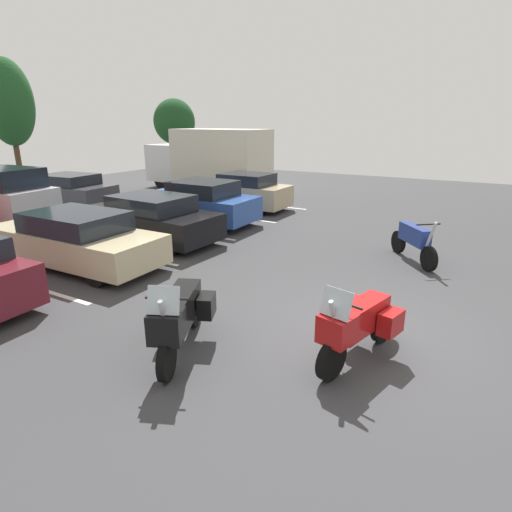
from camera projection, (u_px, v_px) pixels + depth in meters
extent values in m
cube|color=#38383A|center=(360.00, 337.00, 7.26)|extent=(44.00, 44.00, 0.10)
cylinder|color=black|center=(331.00, 360.00, 5.91)|extent=(0.63, 0.27, 0.61)
cylinder|color=black|center=(383.00, 324.00, 6.94)|extent=(0.63, 0.27, 0.61)
cube|color=#A51414|center=(361.00, 317.00, 6.30)|extent=(1.18, 0.62, 0.46)
cylinder|color=#B2B2B7|center=(338.00, 332.00, 5.87)|extent=(0.50, 0.19, 1.09)
cylinder|color=black|center=(343.00, 303.00, 5.80)|extent=(0.19, 0.61, 0.04)
cube|color=#A51414|center=(337.00, 329.00, 5.84)|extent=(0.53, 0.53, 0.41)
cube|color=#B2C1CC|center=(337.00, 303.00, 5.68)|extent=(0.26, 0.47, 0.39)
cube|color=#A51414|center=(391.00, 322.00, 6.36)|extent=(0.49, 0.34, 0.36)
cube|color=#A51414|center=(354.00, 310.00, 6.78)|extent=(0.49, 0.34, 0.36)
cylinder|color=black|center=(429.00, 259.00, 10.23)|extent=(0.55, 0.48, 0.62)
cylinder|color=black|center=(398.00, 242.00, 11.69)|extent=(0.55, 0.48, 0.62)
cube|color=navy|center=(414.00, 235.00, 10.84)|extent=(1.08, 0.96, 0.46)
cylinder|color=#B2B2B7|center=(428.00, 242.00, 10.22)|extent=(0.43, 0.37, 1.09)
cylinder|color=black|center=(429.00, 224.00, 10.17)|extent=(0.42, 0.50, 0.04)
cylinder|color=black|center=(167.00, 360.00, 5.91)|extent=(0.62, 0.37, 0.63)
cylinder|color=black|center=(194.00, 309.00, 7.48)|extent=(0.62, 0.37, 0.63)
cube|color=black|center=(181.00, 307.00, 6.56)|extent=(1.29, 0.87, 0.49)
cylinder|color=#B2B2B7|center=(167.00, 330.00, 5.90)|extent=(0.48, 0.27, 1.10)
cylinder|color=black|center=(167.00, 298.00, 5.84)|extent=(0.29, 0.58, 0.04)
cube|color=black|center=(167.00, 326.00, 5.86)|extent=(0.59, 0.61, 0.44)
cube|color=#B2C1CC|center=(163.00, 300.00, 5.68)|extent=(0.33, 0.47, 0.39)
cube|color=black|center=(207.00, 305.00, 6.93)|extent=(0.50, 0.40, 0.36)
cube|color=black|center=(167.00, 304.00, 6.99)|extent=(0.50, 0.40, 0.36)
cube|color=silver|center=(17.00, 282.00, 9.59)|extent=(0.12, 4.89, 0.01)
cube|color=silver|center=(111.00, 251.00, 11.85)|extent=(0.12, 4.89, 0.01)
cube|color=silver|center=(175.00, 230.00, 14.10)|extent=(0.12, 4.89, 0.01)
cube|color=silver|center=(221.00, 215.00, 16.36)|extent=(0.12, 4.89, 0.01)
cube|color=silver|center=(255.00, 204.00, 18.62)|extent=(0.12, 4.89, 0.01)
cylinder|color=black|center=(18.00, 292.00, 8.26)|extent=(0.24, 0.61, 0.61)
cube|color=#C1B289|center=(75.00, 244.00, 10.62)|extent=(1.88, 4.87, 0.70)
cube|color=black|center=(76.00, 222.00, 10.36)|extent=(1.70, 2.38, 0.48)
cylinder|color=black|center=(7.00, 251.00, 10.81)|extent=(0.23, 0.63, 0.62)
cylinder|color=black|center=(60.00, 237.00, 12.10)|extent=(0.23, 0.63, 0.62)
cylinder|color=black|center=(96.00, 273.00, 9.28)|extent=(0.23, 0.63, 0.62)
cylinder|color=black|center=(146.00, 254.00, 10.58)|extent=(0.23, 0.63, 0.62)
cube|color=black|center=(150.00, 222.00, 12.75)|extent=(2.12, 4.60, 0.75)
cube|color=black|center=(152.00, 203.00, 12.48)|extent=(1.84, 2.32, 0.46)
cylinder|color=black|center=(96.00, 229.00, 12.99)|extent=(0.26, 0.65, 0.64)
cylinder|color=black|center=(136.00, 220.00, 14.26)|extent=(0.26, 0.65, 0.64)
cylinder|color=black|center=(168.00, 244.00, 11.40)|extent=(0.26, 0.65, 0.64)
cylinder|color=black|center=(206.00, 232.00, 12.67)|extent=(0.26, 0.65, 0.64)
cube|color=#2D519E|center=(198.00, 206.00, 14.91)|extent=(1.91, 4.24, 0.80)
cube|color=black|center=(203.00, 188.00, 14.58)|extent=(1.76, 2.02, 0.51)
cylinder|color=black|center=(152.00, 214.00, 15.00)|extent=(0.22, 0.71, 0.71)
cylinder|color=black|center=(181.00, 206.00, 16.36)|extent=(0.22, 0.71, 0.71)
cylinder|color=black|center=(218.00, 223.00, 13.63)|extent=(0.22, 0.71, 0.71)
cylinder|color=black|center=(244.00, 214.00, 14.99)|extent=(0.22, 0.71, 0.71)
cube|color=tan|center=(239.00, 194.00, 17.54)|extent=(1.79, 4.27, 0.83)
cube|color=black|center=(247.00, 179.00, 17.15)|extent=(1.63, 1.99, 0.46)
cylinder|color=black|center=(201.00, 201.00, 17.72)|extent=(0.23, 0.60, 0.60)
cylinder|color=black|center=(221.00, 196.00, 18.94)|extent=(0.23, 0.60, 0.60)
cylinder|color=black|center=(260.00, 208.00, 16.32)|extent=(0.23, 0.60, 0.60)
cylinder|color=black|center=(278.00, 201.00, 17.55)|extent=(0.23, 0.60, 0.60)
cylinder|color=black|center=(5.00, 222.00, 14.00)|extent=(0.27, 0.63, 0.62)
cylinder|color=black|center=(48.00, 212.00, 15.46)|extent=(0.27, 0.63, 0.62)
cube|color=#38383D|center=(65.00, 194.00, 17.45)|extent=(2.17, 4.38, 0.80)
cube|color=black|center=(68.00, 179.00, 17.15)|extent=(1.83, 2.21, 0.43)
cylinder|color=black|center=(26.00, 201.00, 17.45)|extent=(0.28, 0.71, 0.69)
cylinder|color=black|center=(57.00, 195.00, 18.78)|extent=(0.28, 0.71, 0.69)
cylinder|color=black|center=(77.00, 206.00, 16.30)|extent=(0.28, 0.71, 0.69)
cylinder|color=black|center=(106.00, 200.00, 17.63)|extent=(0.28, 0.71, 0.69)
cube|color=silver|center=(173.00, 162.00, 23.37)|extent=(2.47, 2.07, 1.93)
cube|color=beige|center=(221.00, 157.00, 21.42)|extent=(2.67, 5.08, 2.77)
cylinder|color=black|center=(162.00, 180.00, 22.82)|extent=(0.36, 0.92, 0.90)
cylinder|color=black|center=(187.00, 176.00, 24.38)|extent=(0.36, 0.92, 0.90)
cylinder|color=black|center=(227.00, 187.00, 20.46)|extent=(0.36, 0.92, 0.90)
cylinder|color=black|center=(250.00, 182.00, 22.03)|extent=(0.36, 0.92, 0.90)
cylinder|color=#4C3823|center=(176.00, 156.00, 33.13)|extent=(0.33, 0.33, 1.78)
ellipsoid|color=#19421E|center=(174.00, 122.00, 32.34)|extent=(3.17, 3.17, 3.39)
cylinder|color=#4C3823|center=(20.00, 168.00, 22.26)|extent=(0.28, 0.28, 2.27)
ellipsoid|color=#1E4C23|center=(8.00, 102.00, 21.25)|extent=(2.41, 2.41, 4.30)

